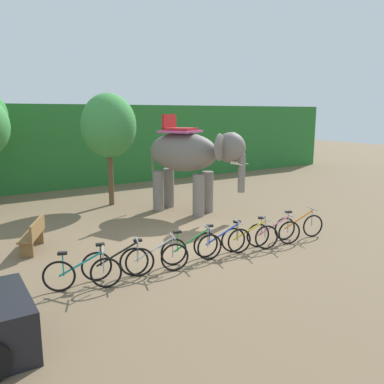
% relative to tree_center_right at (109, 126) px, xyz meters
% --- Properties ---
extents(ground_plane, '(80.00, 80.00, 0.00)m').
position_rel_tree_center_right_xyz_m(ground_plane, '(-0.01, -6.03, -3.31)').
color(ground_plane, brown).
extents(foliage_hedge, '(36.00, 6.00, 4.25)m').
position_rel_tree_center_right_xyz_m(foliage_hedge, '(-0.01, 7.45, -1.18)').
color(foliage_hedge, '#28702D').
rests_on(foliage_hedge, ground).
extents(tree_center_right, '(2.24, 2.24, 4.63)m').
position_rel_tree_center_right_xyz_m(tree_center_right, '(0.00, 0.00, 0.00)').
color(tree_center_right, brown).
rests_on(tree_center_right, ground).
extents(elephant, '(3.12, 4.11, 3.78)m').
position_rel_tree_center_right_xyz_m(elephant, '(2.09, -2.90, -1.10)').
color(elephant, slate).
rests_on(elephant, ground).
extents(bike_teal, '(1.61, 0.75, 0.92)m').
position_rel_tree_center_right_xyz_m(bike_teal, '(-3.73, -7.51, -2.92)').
color(bike_teal, black).
rests_on(bike_teal, ground).
extents(bike_black, '(1.64, 0.67, 0.92)m').
position_rel_tree_center_right_xyz_m(bike_black, '(-2.83, -7.37, -2.92)').
color(bike_black, black).
rests_on(bike_black, ground).
extents(bike_white, '(1.65, 0.65, 0.92)m').
position_rel_tree_center_right_xyz_m(bike_white, '(-1.98, -7.56, -2.92)').
color(bike_white, black).
rests_on(bike_white, ground).
extents(bike_green, '(1.69, 0.54, 0.92)m').
position_rel_tree_center_right_xyz_m(bike_green, '(-0.83, -7.46, -2.92)').
color(bike_green, black).
rests_on(bike_green, ground).
extents(bike_blue, '(1.67, 0.59, 0.92)m').
position_rel_tree_center_right_xyz_m(bike_blue, '(0.17, -7.47, -2.92)').
color(bike_blue, black).
rests_on(bike_blue, ground).
extents(bike_yellow, '(1.63, 0.72, 0.92)m').
position_rel_tree_center_right_xyz_m(bike_yellow, '(1.04, -7.59, -2.92)').
color(bike_yellow, black).
rests_on(bike_yellow, ground).
extents(bike_pink, '(1.64, 0.69, 0.92)m').
position_rel_tree_center_right_xyz_m(bike_pink, '(1.92, -7.64, -2.92)').
color(bike_pink, black).
rests_on(bike_pink, ground).
extents(bike_orange, '(1.66, 0.62, 0.92)m').
position_rel_tree_center_right_xyz_m(bike_orange, '(3.07, -7.56, -2.92)').
color(bike_orange, black).
rests_on(bike_orange, ground).
extents(wooden_bench, '(1.02, 1.53, 0.89)m').
position_rel_tree_center_right_xyz_m(wooden_bench, '(-4.03, -4.21, -2.83)').
color(wooden_bench, brown).
rests_on(wooden_bench, ground).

